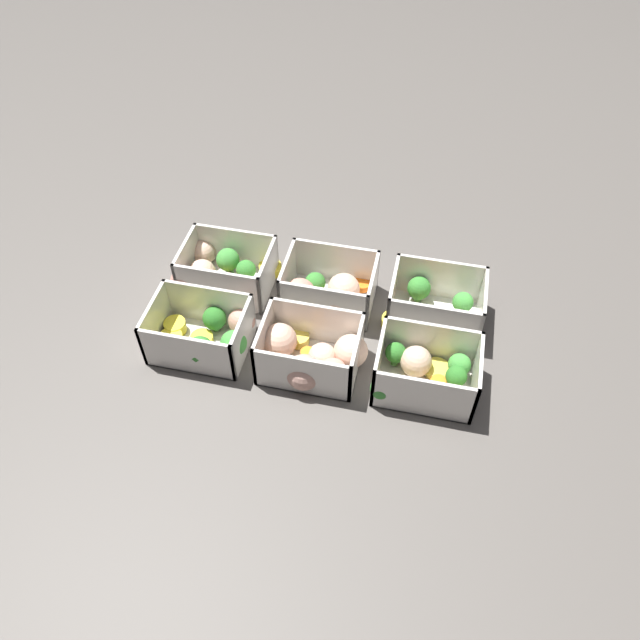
{
  "coord_description": "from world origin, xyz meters",
  "views": [
    {
      "loc": [
        -0.14,
        0.61,
        0.73
      ],
      "look_at": [
        0.0,
        0.0,
        0.03
      ],
      "focal_mm": 35.0,
      "sensor_mm": 36.0,
      "label": 1
    }
  ],
  "objects": [
    {
      "name": "ground_plane",
      "position": [
        0.0,
        0.0,
        0.0
      ],
      "size": [
        4.0,
        4.0,
        0.0
      ],
      "primitive_type": "plane",
      "color": "#56514C"
    },
    {
      "name": "container_near_left",
      "position": [
        -0.16,
        -0.07,
        0.03
      ],
      "size": [
        0.15,
        0.11,
        0.08
      ],
      "color": "silver",
      "rests_on": "ground_plane"
    },
    {
      "name": "container_near_center",
      "position": [
        0.0,
        -0.06,
        0.03
      ],
      "size": [
        0.15,
        0.13,
        0.08
      ],
      "color": "silver",
      "rests_on": "ground_plane"
    },
    {
      "name": "container_near_right",
      "position": [
        0.18,
        -0.06,
        0.03
      ],
      "size": [
        0.17,
        0.13,
        0.08
      ],
      "color": "silver",
      "rests_on": "ground_plane"
    },
    {
      "name": "container_far_left",
      "position": [
        -0.16,
        0.06,
        0.03
      ],
      "size": [
        0.14,
        0.11,
        0.08
      ],
      "color": "silver",
      "rests_on": "ground_plane"
    },
    {
      "name": "container_far_center",
      "position": [
        -0.0,
        0.07,
        0.03
      ],
      "size": [
        0.17,
        0.12,
        0.08
      ],
      "color": "silver",
      "rests_on": "ground_plane"
    },
    {
      "name": "container_far_right",
      "position": [
        0.16,
        0.06,
        0.03
      ],
      "size": [
        0.15,
        0.12,
        0.08
      ],
      "color": "silver",
      "rests_on": "ground_plane"
    }
  ]
}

